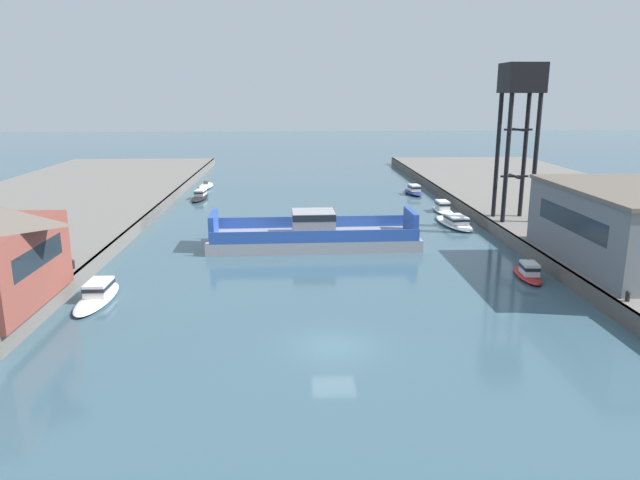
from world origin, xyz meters
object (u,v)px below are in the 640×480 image
at_px(moored_boat_near_right, 528,272).
at_px(moored_boat_far_right, 98,293).
at_px(moored_boat_far_left, 414,191).
at_px(moored_boat_mid_left, 443,208).
at_px(chain_ferry, 313,235).
at_px(moored_boat_upstream_a, 455,222).
at_px(crane_tower, 521,94).
at_px(moored_boat_near_left, 200,196).
at_px(moored_boat_mid_right, 206,186).

xyz_separation_m(moored_boat_near_right, moored_boat_far_right, (-32.01, -3.59, -0.02)).
bearing_deg(moored_boat_far_left, moored_boat_mid_left, -85.71).
xyz_separation_m(chain_ferry, moored_boat_near_right, (16.44, -10.83, -0.55)).
relative_size(moored_boat_near_right, moored_boat_far_left, 0.85).
bearing_deg(moored_boat_mid_left, moored_boat_upstream_a, -94.47).
distance_m(moored_boat_mid_left, crane_tower, 17.62).
distance_m(moored_boat_near_left, moored_boat_near_right, 48.24).
bearing_deg(moored_boat_near_right, moored_boat_near_left, 130.05).
distance_m(chain_ferry, moored_boat_far_right, 21.24).
distance_m(moored_boat_near_left, moored_boat_far_left, 30.13).
bearing_deg(moored_boat_mid_left, chain_ferry, -136.02).
xyz_separation_m(moored_boat_mid_right, crane_tower, (36.22, -31.21, 13.69)).
bearing_deg(moored_boat_upstream_a, moored_boat_mid_right, 137.58).
bearing_deg(moored_boat_upstream_a, crane_tower, -28.74).
bearing_deg(chain_ferry, moored_boat_upstream_a, 27.49).
height_order(moored_boat_upstream_a, crane_tower, crane_tower).
height_order(moored_boat_mid_left, moored_boat_mid_right, moored_boat_mid_left).
xyz_separation_m(moored_boat_mid_right, moored_boat_far_left, (30.67, -7.71, 0.26)).
bearing_deg(moored_boat_near_left, moored_boat_far_right, -91.37).
xyz_separation_m(moored_boat_near_left, moored_boat_far_right, (-0.97, -40.51, 0.01)).
bearing_deg(moored_boat_far_left, moored_boat_mid_right, 165.88).
distance_m(chain_ferry, moored_boat_mid_left, 22.76).
height_order(moored_boat_near_right, moored_boat_far_right, moored_boat_near_right).
relative_size(chain_ferry, moored_boat_near_left, 3.06).
distance_m(moored_boat_mid_right, moored_boat_far_left, 31.62).
xyz_separation_m(moored_boat_far_left, moored_boat_upstream_a, (0.39, -20.66, -0.10)).
bearing_deg(moored_boat_near_right, moored_boat_far_right, -173.60).
relative_size(moored_boat_near_right, moored_boat_far_right, 0.72).
xyz_separation_m(moored_boat_far_left, crane_tower, (5.56, -23.50, 13.43)).
xyz_separation_m(moored_boat_mid_left, moored_boat_far_right, (-31.95, -30.23, -0.03)).
bearing_deg(moored_boat_mid_left, moored_boat_near_left, 161.63).
bearing_deg(moored_boat_near_left, moored_boat_far_left, 5.31).
bearing_deg(crane_tower, moored_boat_mid_left, 113.70).
height_order(moored_boat_far_left, moored_boat_upstream_a, moored_boat_far_left).
bearing_deg(moored_boat_mid_left, moored_boat_near_right, -89.87).
relative_size(moored_boat_near_right, moored_boat_mid_right, 0.80).
height_order(moored_boat_near_right, moored_boat_mid_right, moored_boat_near_right).
bearing_deg(moored_boat_near_left, moored_boat_near_right, -49.95).
height_order(moored_boat_near_left, moored_boat_mid_right, moored_boat_near_left).
distance_m(moored_boat_upstream_a, crane_tower, 14.75).
bearing_deg(moored_boat_mid_right, moored_boat_far_right, -90.34).
bearing_deg(moored_boat_mid_left, moored_boat_far_left, 94.29).
height_order(moored_boat_near_left, crane_tower, crane_tower).
distance_m(moored_boat_near_right, moored_boat_far_right, 32.21).
xyz_separation_m(moored_boat_near_left, moored_boat_near_right, (31.04, -36.92, 0.03)).
xyz_separation_m(chain_ferry, moored_boat_mid_left, (16.37, 15.80, -0.53)).
height_order(chain_ferry, moored_boat_far_left, chain_ferry).
height_order(moored_boat_mid_right, crane_tower, crane_tower).
bearing_deg(moored_boat_near_right, moored_boat_far_left, 91.50).
relative_size(chain_ferry, moored_boat_mid_left, 3.12).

